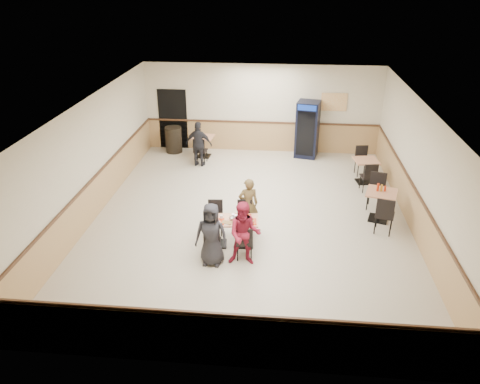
# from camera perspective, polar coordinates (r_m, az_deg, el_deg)

# --- Properties ---
(ground) EXTENTS (10.00, 10.00, 0.00)m
(ground) POSITION_cam_1_polar(r_m,az_deg,el_deg) (12.07, 1.26, -3.18)
(ground) COLOR beige
(ground) RESTS_ON ground
(room_shell) EXTENTS (10.00, 10.00, 10.00)m
(room_shell) POSITION_cam_1_polar(r_m,az_deg,el_deg) (14.15, 9.27, 3.55)
(room_shell) COLOR silver
(room_shell) RESTS_ON ground
(main_table) EXTENTS (1.28, 0.72, 0.66)m
(main_table) POSITION_cam_1_polar(r_m,az_deg,el_deg) (10.74, -1.09, -4.42)
(main_table) COLOR black
(main_table) RESTS_ON ground
(main_chairs) EXTENTS (1.21, 1.53, 0.84)m
(main_chairs) POSITION_cam_1_polar(r_m,az_deg,el_deg) (10.76, -1.32, -4.51)
(main_chairs) COLOR black
(main_chairs) RESTS_ON ground
(diner_woman_left) EXTENTS (0.73, 0.51, 1.43)m
(diner_woman_left) POSITION_cam_1_polar(r_m,az_deg,el_deg) (9.98, -3.51, -5.19)
(diner_woman_left) COLOR #222227
(diner_woman_left) RESTS_ON ground
(diner_woman_right) EXTENTS (0.71, 0.56, 1.46)m
(diner_woman_right) POSITION_cam_1_polar(r_m,az_deg,el_deg) (9.95, 0.56, -5.14)
(diner_woman_right) COLOR maroon
(diner_woman_right) RESTS_ON ground
(diner_man_opposite) EXTENTS (0.56, 0.44, 1.34)m
(diner_man_opposite) POSITION_cam_1_polar(r_m,az_deg,el_deg) (11.29, 1.02, -1.50)
(diner_man_opposite) COLOR brown
(diner_man_opposite) RESTS_ON ground
(lone_diner) EXTENTS (0.90, 0.47, 1.47)m
(lone_diner) POSITION_cam_1_polar(r_m,az_deg,el_deg) (15.07, -5.02, 5.83)
(lone_diner) COLOR #222227
(lone_diner) RESTS_ON ground
(tabletop_clutter) EXTENTS (1.14, 0.59, 0.12)m
(tabletop_clutter) POSITION_cam_1_polar(r_m,az_deg,el_deg) (10.58, -0.74, -3.42)
(tabletop_clutter) COLOR #B82B0C
(tabletop_clutter) RESTS_ON main_table
(side_table_near) EXTENTS (0.90, 0.90, 0.78)m
(side_table_near) POSITION_cam_1_polar(r_m,az_deg,el_deg) (12.29, 16.75, -1.09)
(side_table_near) COLOR black
(side_table_near) RESTS_ON ground
(side_table_near_chair_south) EXTENTS (0.57, 0.57, 0.99)m
(side_table_near_chair_south) POSITION_cam_1_polar(r_m,az_deg,el_deg) (11.75, 17.24, -2.56)
(side_table_near_chair_south) COLOR black
(side_table_near_chair_south) RESTS_ON ground
(side_table_near_chair_north) EXTENTS (0.57, 0.57, 0.99)m
(side_table_near_chair_north) POSITION_cam_1_polar(r_m,az_deg,el_deg) (12.85, 16.27, 0.06)
(side_table_near_chair_north) COLOR black
(side_table_near_chair_north) RESTS_ON ground
(side_table_far) EXTENTS (0.77, 0.77, 0.72)m
(side_table_far) POSITION_cam_1_polar(r_m,az_deg,el_deg) (14.36, 15.03, 2.91)
(side_table_far) COLOR black
(side_table_far) RESTS_ON ground
(side_table_far_chair_south) EXTENTS (0.49, 0.49, 0.92)m
(side_table_far_chair_south) POSITION_cam_1_polar(r_m,az_deg,el_deg) (13.85, 15.36, 1.90)
(side_table_far_chair_south) COLOR black
(side_table_far_chair_south) RESTS_ON ground
(side_table_far_chair_north) EXTENTS (0.49, 0.49, 0.92)m
(side_table_far_chair_north) POSITION_cam_1_polar(r_m,az_deg,el_deg) (14.90, 14.71, 3.68)
(side_table_far_chair_north) COLOR black
(side_table_far_chair_north) RESTS_ON ground
(condiment_caddy) EXTENTS (0.23, 0.06, 0.20)m
(condiment_caddy) POSITION_cam_1_polar(r_m,az_deg,el_deg) (12.18, 16.77, 0.50)
(condiment_caddy) COLOR red
(condiment_caddy) RESTS_ON side_table_near
(back_table) EXTENTS (0.72, 0.72, 0.72)m
(back_table) POSITION_cam_1_polar(r_m,az_deg,el_deg) (15.91, -4.48, 5.95)
(back_table) COLOR black
(back_table) RESTS_ON ground
(back_table_chair_lone) EXTENTS (0.46, 0.46, 0.91)m
(back_table_chair_lone) POSITION_cam_1_polar(r_m,az_deg,el_deg) (15.39, -4.83, 5.15)
(back_table_chair_lone) COLOR black
(back_table_chair_lone) RESTS_ON ground
(pepsi_cooler) EXTENTS (0.84, 0.85, 1.89)m
(pepsi_cooler) POSITION_cam_1_polar(r_m,az_deg,el_deg) (15.93, 8.21, 7.57)
(pepsi_cooler) COLOR black
(pepsi_cooler) RESTS_ON ground
(trash_bin) EXTENTS (0.57, 0.57, 0.90)m
(trash_bin) POSITION_cam_1_polar(r_m,az_deg,el_deg) (16.46, -8.09, 6.34)
(trash_bin) COLOR black
(trash_bin) RESTS_ON ground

